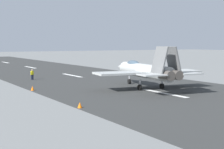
{
  "coord_description": "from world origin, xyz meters",
  "views": [
    {
      "loc": [
        -31.98,
        26.28,
        6.0
      ],
      "look_at": [
        3.21,
        5.03,
        2.2
      ],
      "focal_mm": 55.19,
      "sensor_mm": 36.0,
      "label": 1
    }
  ],
  "objects_px": {
    "crew_person": "(32,75)",
    "marker_cone_near": "(80,105)",
    "marker_cone_mid": "(32,88)",
    "fighter_jet": "(145,70)"
  },
  "relations": [
    {
      "from": "crew_person",
      "to": "marker_cone_near",
      "type": "xyz_separation_m",
      "value": [
        -26.03,
        4.02,
        -0.58
      ]
    },
    {
      "from": "marker_cone_near",
      "to": "marker_cone_mid",
      "type": "bearing_deg",
      "value": 0.0
    },
    {
      "from": "marker_cone_near",
      "to": "crew_person",
      "type": "bearing_deg",
      "value": -8.78
    },
    {
      "from": "marker_cone_near",
      "to": "marker_cone_mid",
      "type": "xyz_separation_m",
      "value": [
        13.65,
        0.0,
        0.0
      ]
    },
    {
      "from": "fighter_jet",
      "to": "crew_person",
      "type": "height_order",
      "value": "fighter_jet"
    },
    {
      "from": "marker_cone_near",
      "to": "marker_cone_mid",
      "type": "distance_m",
      "value": 13.65
    },
    {
      "from": "fighter_jet",
      "to": "crew_person",
      "type": "relative_size",
      "value": 10.12
    },
    {
      "from": "crew_person",
      "to": "marker_cone_mid",
      "type": "xyz_separation_m",
      "value": [
        -12.38,
        4.02,
        -0.58
      ]
    },
    {
      "from": "crew_person",
      "to": "marker_cone_near",
      "type": "bearing_deg",
      "value": 171.22
    },
    {
      "from": "marker_cone_near",
      "to": "fighter_jet",
      "type": "bearing_deg",
      "value": -58.67
    }
  ]
}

